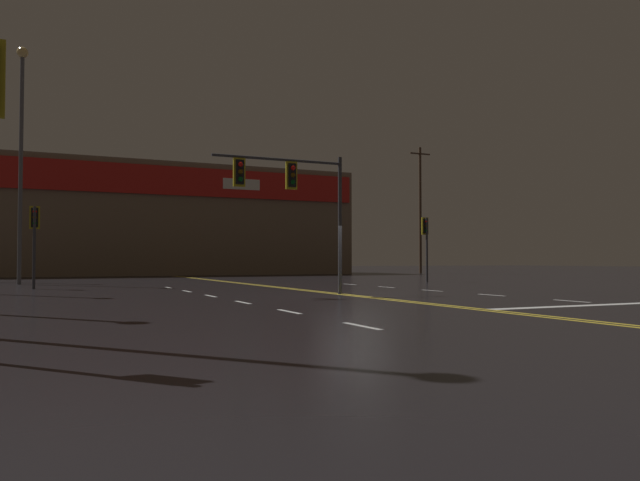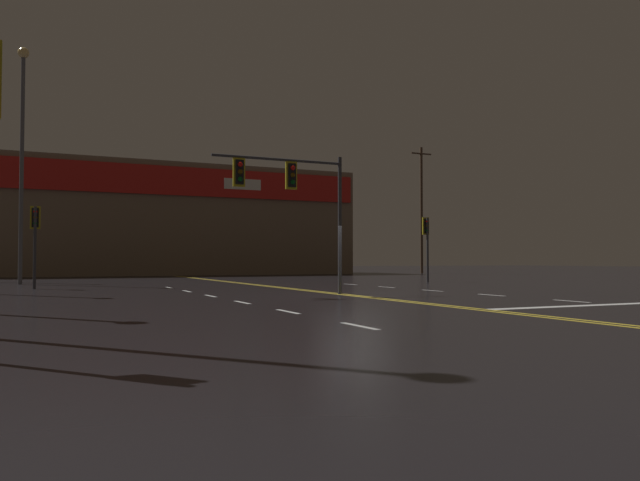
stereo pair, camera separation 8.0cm
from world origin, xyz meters
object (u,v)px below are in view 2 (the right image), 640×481
Objects in this scene: traffic_signal_corner_northwest at (35,228)px; streetlight_median_approach at (22,138)px; traffic_signal_corner_northeast at (426,234)px; traffic_signal_median at (289,187)px.

streetlight_median_approach is (-0.66, 5.72, 4.90)m from traffic_signal_corner_northwest.
traffic_signal_corner_northeast is 22.17m from streetlight_median_approach.
traffic_signal_corner_northeast is at bearing -15.03° from streetlight_median_approach.
traffic_signal_median is at bearing -142.97° from traffic_signal_corner_northeast.
traffic_signal_corner_northeast is (12.07, 9.11, -1.15)m from traffic_signal_median.
traffic_signal_median is 17.55m from streetlight_median_approach.
streetlight_median_approach is at bearing 96.59° from traffic_signal_corner_northwest.
traffic_signal_corner_northwest is at bearing -83.41° from streetlight_median_approach.
traffic_signal_median is 12.21m from traffic_signal_corner_northwest.
traffic_signal_median is 0.41× the size of streetlight_median_approach.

